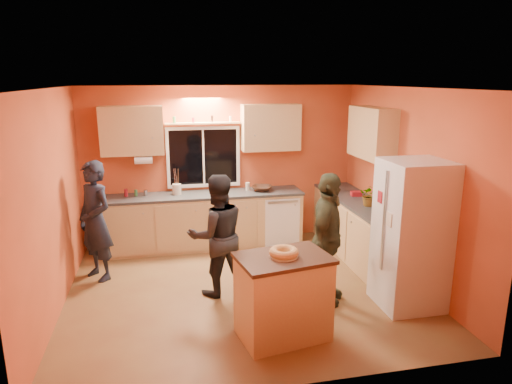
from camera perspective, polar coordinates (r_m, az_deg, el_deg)
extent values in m
plane|color=brown|center=(6.16, -1.52, -12.08)|extent=(4.50, 4.50, 0.00)
cube|color=#D15C35|center=(7.64, -4.33, 3.37)|extent=(4.50, 0.04, 2.60)
cube|color=#D15C35|center=(3.85, 3.84, -7.58)|extent=(4.50, 0.04, 2.60)
cube|color=#D15C35|center=(5.76, -24.21, -1.43)|extent=(0.04, 4.00, 2.60)
cube|color=#D15C35|center=(6.49, 18.33, 0.75)|extent=(0.04, 4.00, 2.60)
cube|color=white|center=(5.53, -1.70, 12.87)|extent=(4.50, 4.00, 0.02)
cube|color=black|center=(7.56, -6.60, 4.37)|extent=(1.10, 0.02, 0.90)
cube|color=white|center=(7.55, -6.58, 4.35)|extent=(1.20, 0.04, 1.00)
cube|color=tan|center=(7.33, -15.25, 7.41)|extent=(0.95, 0.33, 0.75)
cube|color=tan|center=(7.53, 1.85, 8.06)|extent=(0.95, 0.33, 0.75)
cube|color=tan|center=(7.00, 14.28, 7.17)|extent=(0.33, 1.00, 0.75)
cylinder|color=silver|center=(7.27, -13.88, 3.89)|extent=(0.27, 0.12, 0.12)
cube|color=tan|center=(7.52, -6.54, -3.69)|extent=(3.20, 0.60, 0.86)
cube|color=#282B2D|center=(7.40, -6.64, -0.37)|extent=(3.24, 0.62, 0.04)
cube|color=tan|center=(8.05, 9.98, -2.61)|extent=(0.60, 0.60, 0.86)
cube|color=#282B2D|center=(7.94, 10.12, 0.50)|extent=(0.62, 0.62, 0.04)
cube|color=tan|center=(7.01, 13.61, -5.35)|extent=(0.60, 1.80, 0.86)
cube|color=#282B2D|center=(6.88, 13.83, -1.81)|extent=(0.62, 1.84, 0.04)
cube|color=silver|center=(5.76, 18.88, -5.11)|extent=(0.72, 0.70, 1.80)
cube|color=tan|center=(4.98, 3.40, -13.10)|extent=(1.00, 0.75, 0.89)
cube|color=#331F11|center=(4.79, 3.48, -8.25)|extent=(1.05, 0.80, 0.04)
torus|color=tan|center=(4.77, 3.49, -7.53)|extent=(0.31, 0.31, 0.09)
imported|color=black|center=(6.57, -19.43, -3.44)|extent=(0.69, 0.72, 1.65)
imported|color=black|center=(5.80, -4.86, -5.41)|extent=(0.85, 0.71, 1.57)
imported|color=#2B3220|center=(5.62, 8.86, -5.84)|extent=(0.85, 1.02, 1.64)
imported|color=#331F11|center=(7.54, 0.74, 0.47)|extent=(0.44, 0.44, 0.08)
cylinder|color=beige|center=(7.39, -9.86, 0.34)|extent=(0.14, 0.14, 0.17)
imported|color=gray|center=(6.82, 14.04, -0.40)|extent=(0.36, 0.34, 0.32)
cube|color=maroon|center=(7.38, 12.40, -0.20)|extent=(0.18, 0.14, 0.07)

